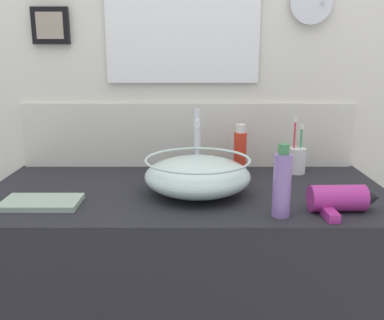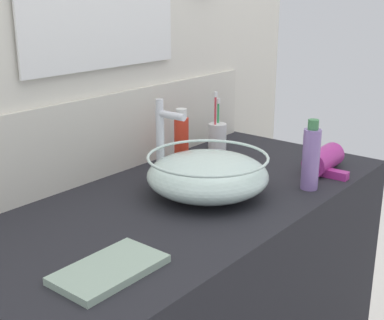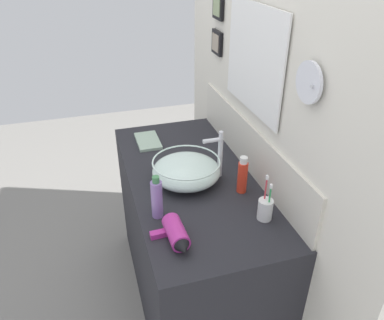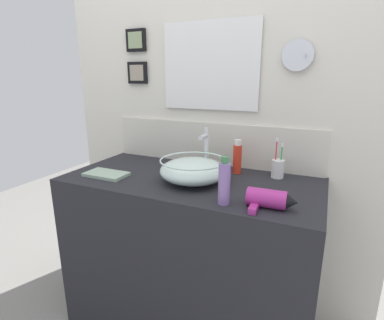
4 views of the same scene
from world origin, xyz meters
TOP-DOWN VIEW (x-y plane):
  - vanity_counter at (0.00, 0.00)m, footprint 1.29×0.61m
  - back_panel at (-0.00, 0.34)m, footprint 1.93×0.10m
  - glass_bowl_sink at (0.03, -0.04)m, footprint 0.33×0.33m
  - faucet at (0.03, 0.13)m, footprint 0.02×0.10m
  - hair_drier at (0.43, -0.19)m, footprint 0.20×0.14m
  - toothbrush_cup at (0.40, 0.20)m, footprint 0.06×0.06m
  - spray_bottle at (0.19, 0.19)m, footprint 0.05×0.05m
  - shampoo_bottle at (0.26, -0.23)m, footprint 0.05×0.05m
  - hand_towel at (-0.42, -0.14)m, footprint 0.22×0.13m

SIDE VIEW (x-z plane):
  - vanity_counter at x=0.00m, z-range 0.00..0.88m
  - hand_towel at x=-0.42m, z-range 0.88..0.90m
  - hair_drier at x=0.43m, z-range 0.88..0.95m
  - toothbrush_cup at x=0.40m, z-range 0.83..1.03m
  - glass_bowl_sink at x=0.03m, z-range 0.88..1.00m
  - spray_bottle at x=0.19m, z-range 0.88..1.06m
  - shampoo_bottle at x=0.26m, z-range 0.87..1.07m
  - faucet at x=0.03m, z-range 0.90..1.14m
  - back_panel at x=0.00m, z-range 0.00..2.51m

